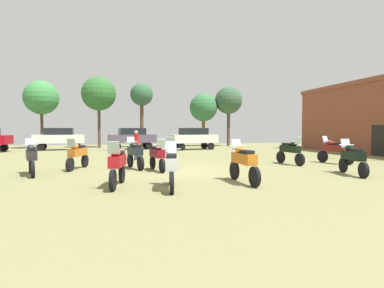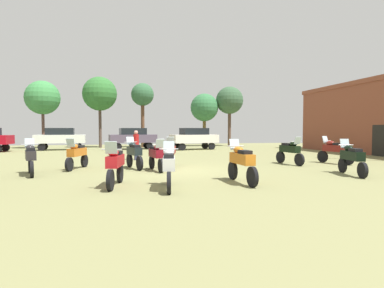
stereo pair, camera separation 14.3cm
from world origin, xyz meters
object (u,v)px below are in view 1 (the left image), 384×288
at_px(motorcycle_1, 243,161).
at_px(motorcycle_7, 172,152).
at_px(motorcycle_4, 31,157).
at_px(tree_5, 142,96).
at_px(tree_4, 41,98).
at_px(motorcycle_5, 135,153).
at_px(car_3, 59,137).
at_px(motorcycle_10, 78,154).
at_px(motorcycle_11, 353,157).
at_px(motorcycle_12, 117,164).
at_px(person_1, 136,143).
at_px(motorcycle_6, 157,155).
at_px(car_4, 193,137).
at_px(tree_6, 203,108).
at_px(motorcycle_2, 334,150).
at_px(motorcycle_3, 290,151).
at_px(motorcycle_9, 171,166).
at_px(car_2, 132,137).
at_px(tree_2, 229,101).
at_px(tree_1, 99,94).

height_order(motorcycle_1, motorcycle_7, same).
bearing_deg(motorcycle_4, tree_5, 56.19).
bearing_deg(tree_4, motorcycle_5, -65.87).
bearing_deg(car_3, motorcycle_10, -171.49).
bearing_deg(motorcycle_11, motorcycle_12, -162.90).
xyz_separation_m(motorcycle_7, person_1, (-1.54, 3.99, 0.32)).
bearing_deg(motorcycle_4, motorcycle_6, -15.18).
distance_m(car_4, tree_6, 7.23).
xyz_separation_m(motorcycle_2, motorcycle_10, (-13.26, 0.51, -0.02)).
xyz_separation_m(motorcycle_2, motorcycle_12, (-11.41, -4.40, -0.00)).
bearing_deg(motorcycle_11, motorcycle_3, 109.90).
bearing_deg(motorcycle_6, tree_4, -75.04).
bearing_deg(motorcycle_1, motorcycle_9, -171.59).
bearing_deg(motorcycle_12, motorcycle_1, -172.89).
xyz_separation_m(motorcycle_6, car_2, (-0.55, 15.95, 0.46)).
relative_size(motorcycle_10, car_2, 0.48).
bearing_deg(tree_2, car_2, -160.90).
height_order(motorcycle_6, motorcycle_7, motorcycle_7).
distance_m(motorcycle_11, tree_2, 23.36).
distance_m(motorcycle_6, tree_6, 21.80).
bearing_deg(motorcycle_4, tree_2, 34.76).
bearing_deg(motorcycle_3, tree_2, -108.44).
bearing_deg(car_3, tree_4, 29.70).
bearing_deg(tree_1, car_4, -31.09).
bearing_deg(motorcycle_5, tree_5, 68.92).
height_order(motorcycle_1, motorcycle_3, motorcycle_1).
xyz_separation_m(car_2, tree_4, (-8.64, 3.46, 3.82)).
relative_size(motorcycle_3, tree_5, 0.32).
height_order(motorcycle_5, motorcycle_6, motorcycle_5).
bearing_deg(motorcycle_2, motorcycle_10, 163.23).
xyz_separation_m(motorcycle_12, tree_4, (-7.50, 22.98, 4.26)).
bearing_deg(tree_5, motorcycle_6, -91.73).
bearing_deg(motorcycle_10, motorcycle_7, -164.92).
distance_m(motorcycle_10, car_2, 14.91).
relative_size(motorcycle_5, tree_2, 0.31).
distance_m(motorcycle_2, tree_4, 26.85).
height_order(tree_2, tree_5, tree_2).
relative_size(motorcycle_11, tree_4, 0.33).
relative_size(motorcycle_1, tree_4, 0.34).
relative_size(motorcycle_1, motorcycle_7, 1.05).
xyz_separation_m(motorcycle_5, motorcycle_7, (1.81, 0.21, 0.01)).
bearing_deg(motorcycle_9, motorcycle_12, 164.51).
relative_size(car_4, person_1, 2.54).
bearing_deg(tree_1, motorcycle_5, -81.33).
bearing_deg(motorcycle_9, car_3, 117.06).
bearing_deg(motorcycle_3, motorcycle_10, -10.58).
bearing_deg(car_2, motorcycle_11, -165.10).
distance_m(motorcycle_5, car_3, 16.39).
bearing_deg(motorcycle_12, motorcycle_7, -107.86).
distance_m(car_2, car_4, 5.82).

